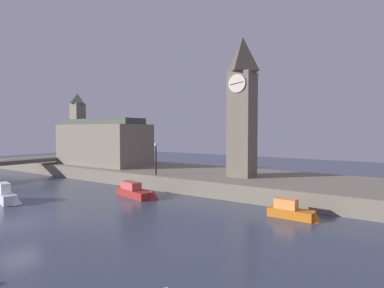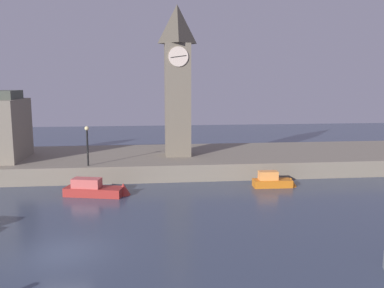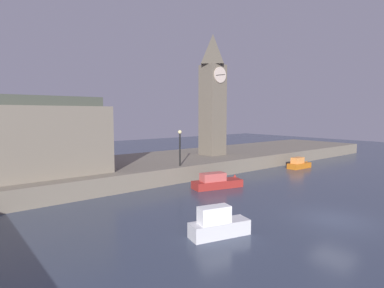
# 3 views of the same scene
# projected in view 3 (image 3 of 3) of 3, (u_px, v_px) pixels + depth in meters

# --- Properties ---
(ground_plane) EXTENTS (120.00, 120.00, 0.00)m
(ground_plane) POSITION_uv_depth(u_px,v_px,m) (335.00, 220.00, 19.33)
(ground_plane) COLOR #384256
(far_embankment) EXTENTS (70.00, 12.00, 1.50)m
(far_embankment) POSITION_uv_depth(u_px,v_px,m) (157.00, 166.00, 34.73)
(far_embankment) COLOR slate
(far_embankment) RESTS_ON ground
(clock_tower) EXTENTS (2.64, 2.67, 14.27)m
(clock_tower) POSITION_uv_depth(u_px,v_px,m) (213.00, 93.00, 37.75)
(clock_tower) COLOR #6B6051
(clock_tower) RESTS_ON far_embankment
(parliament_hall) EXTENTS (13.23, 6.22, 10.21)m
(parliament_hall) POSITION_uv_depth(u_px,v_px,m) (14.00, 137.00, 24.60)
(parliament_hall) COLOR slate
(parliament_hall) RESTS_ON far_embankment
(streetlamp) EXTENTS (0.36, 0.36, 3.41)m
(streetlamp) POSITION_uv_depth(u_px,v_px,m) (180.00, 143.00, 29.97)
(streetlamp) COLOR black
(streetlamp) RESTS_ON far_embankment
(boat_dinghy_red) EXTENTS (5.35, 2.50, 1.56)m
(boat_dinghy_red) POSITION_uv_depth(u_px,v_px,m) (221.00, 182.00, 27.95)
(boat_dinghy_red) COLOR maroon
(boat_dinghy_red) RESTS_ON ground
(boat_patrol_orange) EXTENTS (3.74, 1.31, 1.39)m
(boat_patrol_orange) POSITION_uv_depth(u_px,v_px,m) (300.00, 164.00, 37.68)
(boat_patrol_orange) COLOR orange
(boat_patrol_orange) RESTS_ON ground
(boat_ferry_white) EXTENTS (3.92, 1.82, 1.69)m
(boat_ferry_white) POSITION_uv_depth(u_px,v_px,m) (222.00, 224.00, 16.83)
(boat_ferry_white) COLOR silver
(boat_ferry_white) RESTS_ON ground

